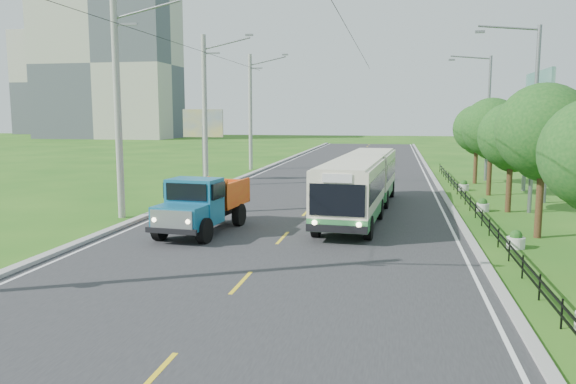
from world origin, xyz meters
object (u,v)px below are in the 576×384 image
(tree_fifth, at_px, (492,131))
(planter_mid, at_px, (483,206))
(tree_back, at_px, (478,131))
(planter_near, at_px, (516,240))
(pole_near, at_px, (118,108))
(pole_mid, at_px, (205,110))
(streetlight_mid, at_px, (531,112))
(streetlight_far, at_px, (486,113))
(bus, at_px, (361,180))
(billboard_right, at_px, (538,105))
(tree_fourth, at_px, (512,140))
(dump_truck, at_px, (203,201))
(billboard_left, at_px, (203,128))
(tree_third, at_px, (544,136))
(planter_far, at_px, (464,186))
(pole_far, at_px, (251,112))

(tree_fifth, distance_m, planter_mid, 7.21)
(tree_back, height_order, planter_near, tree_back)
(pole_near, xyz_separation_m, pole_mid, (0.00, 12.00, 0.00))
(streetlight_mid, height_order, planter_mid, streetlight_mid)
(streetlight_far, height_order, bus, streetlight_far)
(pole_mid, xyz_separation_m, billboard_right, (20.56, -1.00, 0.25))
(billboard_right, bearing_deg, streetlight_mid, -105.44)
(tree_fourth, relative_size, planter_mid, 8.06)
(tree_fourth, height_order, dump_truck, tree_fourth)
(tree_back, height_order, billboard_left, tree_back)
(tree_fifth, bearing_deg, tree_back, 90.00)
(streetlight_far, bearing_deg, tree_third, -92.27)
(pole_near, height_order, pole_mid, same)
(billboard_right, bearing_deg, dump_truck, -139.46)
(pole_mid, height_order, tree_back, pole_mid)
(streetlight_mid, relative_size, bus, 0.64)
(tree_third, xyz_separation_m, dump_truck, (-13.28, -1.59, -2.69))
(tree_third, distance_m, planter_far, 14.40)
(tree_fifth, relative_size, tree_back, 1.05)
(streetlight_far, distance_m, planter_mid, 14.88)
(tree_fourth, bearing_deg, pole_mid, 159.26)
(tree_fourth, bearing_deg, dump_truck, -150.25)
(pole_near, relative_size, billboard_right, 1.37)
(dump_truck, bearing_deg, tree_fourth, 35.27)
(planter_far, bearing_deg, pole_far, 146.88)
(planter_mid, bearing_deg, planter_far, 90.00)
(tree_fourth, xyz_separation_m, tree_fifth, (0.00, 6.00, 0.27))
(planter_mid, distance_m, planter_far, 8.00)
(pole_far, xyz_separation_m, tree_back, (18.12, -6.86, -1.44))
(tree_fifth, relative_size, billboard_left, 1.12)
(streetlight_far, height_order, planter_mid, streetlight_far)
(tree_third, relative_size, tree_fourth, 1.11)
(planter_far, relative_size, billboard_left, 0.13)
(dump_truck, bearing_deg, pole_far, 105.87)
(bus, bearing_deg, billboard_right, 42.82)
(tree_fourth, bearing_deg, tree_back, 90.00)
(planter_mid, relative_size, planter_far, 1.00)
(planter_mid, distance_m, dump_truck, 14.19)
(pole_near, xyz_separation_m, streetlight_far, (18.90, 19.00, -0.19))
(tree_third, height_order, tree_fourth, tree_third)
(streetlight_mid, xyz_separation_m, bus, (-7.98, -1.83, -3.26))
(tree_back, xyz_separation_m, streetlight_mid, (0.79, -12.14, 1.25))
(pole_near, xyz_separation_m, billboard_right, (20.56, 11.00, 0.25))
(streetlight_far, relative_size, billboard_right, 1.24)
(tree_fifth, bearing_deg, tree_third, -90.00)
(planter_far, xyz_separation_m, dump_truck, (-12.03, -15.45, 1.02))
(tree_back, bearing_deg, planter_far, -106.88)
(planter_far, xyz_separation_m, bus, (-5.94, -9.83, 1.36))
(planter_far, bearing_deg, planter_near, -90.00)
(tree_third, xyz_separation_m, planter_far, (-1.26, 13.86, -3.70))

